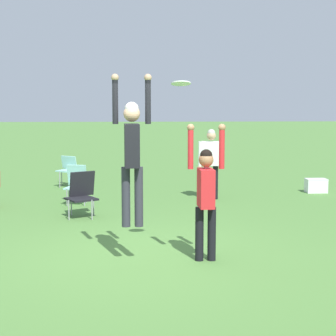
{
  "coord_description": "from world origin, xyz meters",
  "views": [
    {
      "loc": [
        -0.11,
        -7.99,
        2.23
      ],
      "look_at": [
        0.39,
        0.04,
        1.3
      ],
      "focal_mm": 60.0,
      "sensor_mm": 36.0,
      "label": 1
    }
  ],
  "objects_px": {
    "frisbee": "(181,83)",
    "camping_chair_1": "(69,168)",
    "camping_chair_3": "(77,182)",
    "person_jumping": "(132,147)",
    "cooler_box": "(316,186)",
    "person_spectator_near": "(211,157)",
    "person_defending": "(206,190)",
    "camping_chair_2": "(82,192)"
  },
  "relations": [
    {
      "from": "frisbee",
      "to": "camping_chair_1",
      "type": "distance_m",
      "value": 7.94
    },
    {
      "from": "frisbee",
      "to": "camping_chair_2",
      "type": "bearing_deg",
      "value": 118.11
    },
    {
      "from": "person_defending",
      "to": "cooler_box",
      "type": "xyz_separation_m",
      "value": [
        3.56,
        5.92,
        -0.84
      ]
    },
    {
      "from": "person_jumping",
      "to": "camping_chair_3",
      "type": "bearing_deg",
      "value": 12.31
    },
    {
      "from": "person_jumping",
      "to": "person_spectator_near",
      "type": "bearing_deg",
      "value": -21.85
    },
    {
      "from": "frisbee",
      "to": "camping_chair_3",
      "type": "height_order",
      "value": "frisbee"
    },
    {
      "from": "camping_chair_3",
      "to": "frisbee",
      "type": "bearing_deg",
      "value": 128.85
    },
    {
      "from": "camping_chair_1",
      "to": "camping_chair_3",
      "type": "distance_m",
      "value": 2.73
    },
    {
      "from": "person_defending",
      "to": "person_spectator_near",
      "type": "bearing_deg",
      "value": 168.85
    },
    {
      "from": "camping_chair_1",
      "to": "camping_chair_2",
      "type": "distance_m",
      "value": 4.2
    },
    {
      "from": "person_spectator_near",
      "to": "camping_chair_1",
      "type": "bearing_deg",
      "value": 161.63
    },
    {
      "from": "person_defending",
      "to": "cooler_box",
      "type": "distance_m",
      "value": 6.96
    },
    {
      "from": "person_jumping",
      "to": "frisbee",
      "type": "bearing_deg",
      "value": -81.41
    },
    {
      "from": "camping_chair_3",
      "to": "cooler_box",
      "type": "relative_size",
      "value": 1.67
    },
    {
      "from": "camping_chair_3",
      "to": "person_spectator_near",
      "type": "distance_m",
      "value": 3.13
    },
    {
      "from": "person_jumping",
      "to": "camping_chair_3",
      "type": "height_order",
      "value": "person_jumping"
    },
    {
      "from": "person_jumping",
      "to": "camping_chair_1",
      "type": "height_order",
      "value": "person_jumping"
    },
    {
      "from": "person_defending",
      "to": "frisbee",
      "type": "distance_m",
      "value": 1.53
    },
    {
      "from": "camping_chair_2",
      "to": "cooler_box",
      "type": "bearing_deg",
      "value": 174.94
    },
    {
      "from": "frisbee",
      "to": "person_spectator_near",
      "type": "relative_size",
      "value": 0.17
    },
    {
      "from": "camping_chair_1",
      "to": "frisbee",
      "type": "bearing_deg",
      "value": 142.58
    },
    {
      "from": "frisbee",
      "to": "camping_chair_2",
      "type": "distance_m",
      "value": 4.11
    },
    {
      "from": "person_jumping",
      "to": "camping_chair_2",
      "type": "distance_m",
      "value": 3.63
    },
    {
      "from": "frisbee",
      "to": "camping_chair_2",
      "type": "xyz_separation_m",
      "value": [
        -1.69,
        3.16,
        -2.02
      ]
    },
    {
      "from": "person_defending",
      "to": "camping_chair_3",
      "type": "height_order",
      "value": "person_defending"
    },
    {
      "from": "person_spectator_near",
      "to": "camping_chair_3",
      "type": "bearing_deg",
      "value": -157.97
    },
    {
      "from": "person_jumping",
      "to": "person_spectator_near",
      "type": "relative_size",
      "value": 1.29
    },
    {
      "from": "person_jumping",
      "to": "person_spectator_near",
      "type": "height_order",
      "value": "person_jumping"
    },
    {
      "from": "camping_chair_3",
      "to": "person_jumping",
      "type": "bearing_deg",
      "value": 120.83
    },
    {
      "from": "person_jumping",
      "to": "cooler_box",
      "type": "height_order",
      "value": "person_jumping"
    },
    {
      "from": "camping_chair_1",
      "to": "camping_chair_3",
      "type": "xyz_separation_m",
      "value": [
        0.48,
        -2.69,
        -0.01
      ]
    },
    {
      "from": "person_jumping",
      "to": "person_defending",
      "type": "xyz_separation_m",
      "value": [
        1.03,
        0.04,
        -0.62
      ]
    },
    {
      "from": "camping_chair_2",
      "to": "person_spectator_near",
      "type": "xyz_separation_m",
      "value": [
        2.82,
        1.86,
        0.49
      ]
    },
    {
      "from": "camping_chair_1",
      "to": "cooler_box",
      "type": "xyz_separation_m",
      "value": [
        6.32,
        -1.47,
        -0.32
      ]
    },
    {
      "from": "camping_chair_1",
      "to": "cooler_box",
      "type": "bearing_deg",
      "value": -158.78
    },
    {
      "from": "person_defending",
      "to": "camping_chair_3",
      "type": "bearing_deg",
      "value": -156.51
    },
    {
      "from": "person_spectator_near",
      "to": "cooler_box",
      "type": "distance_m",
      "value": 3.0
    },
    {
      "from": "person_jumping",
      "to": "person_spectator_near",
      "type": "xyz_separation_m",
      "value": [
        1.82,
        5.16,
        -0.66
      ]
    },
    {
      "from": "person_defending",
      "to": "frisbee",
      "type": "relative_size",
      "value": 7.02
    },
    {
      "from": "person_defending",
      "to": "camping_chair_3",
      "type": "xyz_separation_m",
      "value": [
        -2.28,
        4.69,
        -0.53
      ]
    },
    {
      "from": "frisbee",
      "to": "cooler_box",
      "type": "distance_m",
      "value": 7.39
    },
    {
      "from": "person_defending",
      "to": "camping_chair_2",
      "type": "xyz_separation_m",
      "value": [
        -2.04,
        3.25,
        -0.53
      ]
    }
  ]
}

